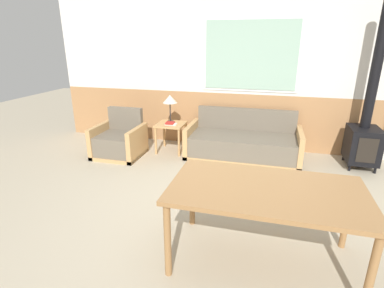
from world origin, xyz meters
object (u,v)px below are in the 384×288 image
couch (243,144)px  dining_table (266,196)px  table_lamp (170,100)px  wood_stove (365,128)px  side_table (171,129)px  armchair (119,142)px

couch → dining_table: size_ratio=1.16×
table_lamp → wood_stove: bearing=0.8°
couch → side_table: couch is taller
couch → table_lamp: bearing=179.3°
table_lamp → dining_table: bearing=-55.8°
couch → armchair: bearing=-166.4°
wood_stove → table_lamp: bearing=-179.2°
wood_stove → armchair: bearing=-171.8°
side_table → dining_table: dining_table is taller
side_table → table_lamp: size_ratio=1.05×
couch → side_table: 1.30m
armchair → wood_stove: wood_stove is taller
table_lamp → dining_table: (1.76, -2.59, -0.26)m
dining_table → table_lamp: bearing=124.2°
dining_table → wood_stove: wood_stove is taller
dining_table → wood_stove: bearing=61.8°
table_lamp → dining_table: table_lamp is taller
couch → side_table: size_ratio=3.66×
couch → table_lamp: table_lamp is taller
armchair → wood_stove: (3.93, 0.56, 0.38)m
couch → dining_table: (0.44, -2.57, 0.43)m
armchair → side_table: bearing=25.7°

